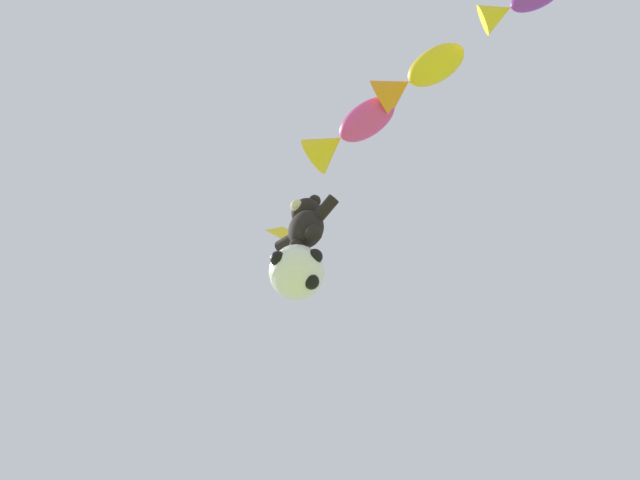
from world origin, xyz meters
name	(u,v)px	position (x,y,z in m)	size (l,w,h in m)	color
teddy_bear_kite	(306,224)	(0.96, 3.85, 11.85)	(1.62, 0.71, 1.64)	black
soccer_ball_kite	(297,272)	(0.59, 4.03, 10.71)	(1.12, 1.11, 1.03)	white
fish_kite_magenta	(347,134)	(2.05, 4.04, 15.19)	(2.39, 1.21, 0.99)	#E53F9E
fish_kite_goldfin	(415,78)	(4.04, 4.20, 15.33)	(2.26, 1.30, 0.96)	yellow
fish_kite_violet	(516,5)	(6.61, 4.50, 15.19)	(1.86, 1.17, 0.69)	purple
diamond_kite	(281,237)	(-1.43, 5.16, 15.98)	(0.55, 0.74, 2.57)	yellow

